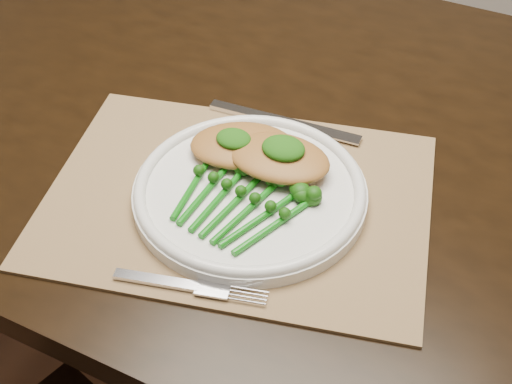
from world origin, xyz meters
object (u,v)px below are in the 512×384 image
at_px(dining_table, 267,281).
at_px(broccolini_bundle, 232,205).
at_px(chicken_fillet_left, 242,145).
at_px(dinner_plate, 250,191).
at_px(placemat, 238,199).

bearing_deg(dining_table, broccolini_bundle, -76.69).
relative_size(dining_table, broccolini_bundle, 8.71).
xyz_separation_m(chicken_fillet_left, broccolini_bundle, (0.03, -0.10, -0.01)).
relative_size(dining_table, dinner_plate, 5.55).
height_order(dining_table, broccolini_bundle, broccolini_bundle).
distance_m(dining_table, broccolini_bundle, 0.45).
bearing_deg(broccolini_bundle, dinner_plate, 93.11).
relative_size(placemat, dinner_plate, 1.63).
xyz_separation_m(dining_table, placemat, (0.03, -0.18, 0.38)).
relative_size(dinner_plate, broccolini_bundle, 1.57).
xyz_separation_m(dining_table, dinner_plate, (0.05, -0.17, 0.39)).
relative_size(chicken_fillet_left, broccolini_bundle, 0.73).
height_order(placemat, dinner_plate, dinner_plate).
bearing_deg(placemat, dinner_plate, 4.44).
height_order(dinner_plate, chicken_fillet_left, chicken_fillet_left).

